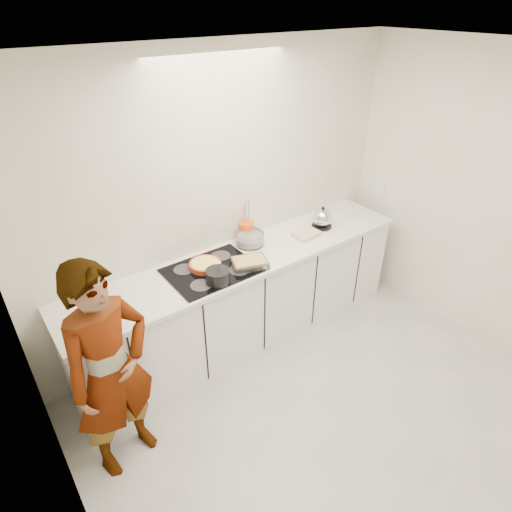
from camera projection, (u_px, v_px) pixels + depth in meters
floor at (342, 426)px, 3.31m from camera, size 3.60×3.20×0.00m
ceiling at (402, 60)px, 1.95m from camera, size 3.60×3.20×0.00m
wall_back at (223, 203)px, 3.72m from camera, size 3.60×0.00×2.60m
wall_left at (62, 448)px, 1.72m from camera, size 0.00×3.20×2.60m
wall_right at (508, 214)px, 3.56m from camera, size 0.02×3.20×2.60m
base_cabinets at (246, 300)px, 3.96m from camera, size 3.20×0.58×0.87m
countertop at (245, 259)px, 3.72m from camera, size 3.24×0.64×0.04m
hob at (212, 270)px, 3.51m from camera, size 0.72×0.54×0.01m
tart_dish at (205, 265)px, 3.53m from camera, size 0.33×0.33×0.04m
saucepan at (218, 276)px, 3.34m from camera, size 0.25×0.25×0.18m
baking_dish at (249, 262)px, 3.55m from camera, size 0.34×0.30×0.06m
mixing_bowl at (250, 239)px, 3.86m from camera, size 0.31×0.31×0.12m
tea_towel at (306, 234)px, 4.02m from camera, size 0.25×0.19×0.04m
kettle at (322, 219)px, 4.13m from camera, size 0.20×0.20×0.22m
utensil_crock at (247, 231)px, 3.94m from camera, size 0.15×0.15×0.16m
cook at (111, 372)px, 2.71m from camera, size 0.67×0.53×1.63m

